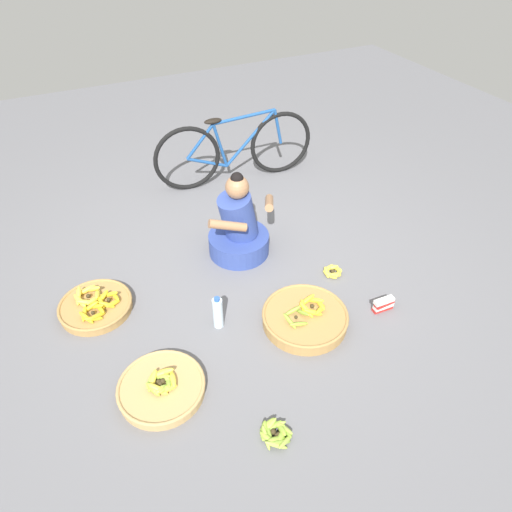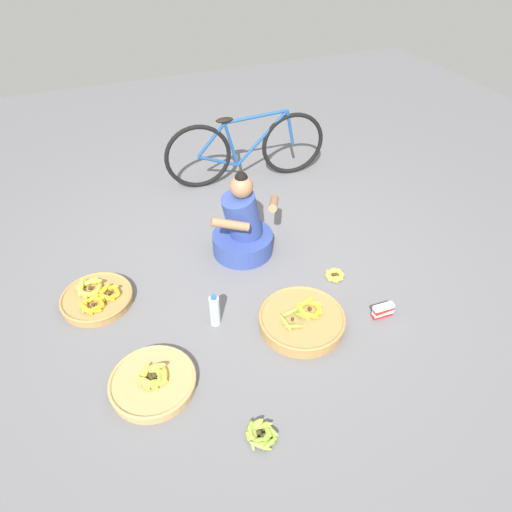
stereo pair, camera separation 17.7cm
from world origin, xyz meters
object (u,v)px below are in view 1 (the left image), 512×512
Objects in this scene: bicycle_leaning at (235,149)px; banana_basket_back_right at (96,306)px; water_bottle at (218,313)px; packet_carton_stack at (383,304)px; loose_bananas_front_right at (333,272)px; vendor_woman_front at (239,229)px; loose_bananas_near_bicycle at (275,433)px; banana_basket_front_left at (305,317)px; banana_basket_near_vendor at (161,387)px.

bicycle_leaning is 3.11× the size of banana_basket_back_right.
water_bottle reaches higher than packet_carton_stack.
bicycle_leaning reaches higher than loose_bananas_front_right.
banana_basket_back_right is at bearing -142.74° from bicycle_leaning.
banana_basket_back_right is at bearing -172.18° from vendor_woman_front.
loose_bananas_near_bicycle is (0.75, -1.48, -0.02)m from banana_basket_back_right.
water_bottle is at bearing -34.80° from banana_basket_back_right.
banana_basket_front_left is 1.57m from banana_basket_back_right.
loose_bananas_front_right is at bearing 103.18° from packet_carton_stack.
bicycle_leaning is at bearing 95.73° from packet_carton_stack.
water_bottle reaches higher than loose_bananas_front_right.
vendor_woman_front is 1.29m from banana_basket_back_right.
vendor_woman_front reaches higher than bicycle_leaning.
banana_basket_front_left reaches higher than packet_carton_stack.
vendor_woman_front is at bearing 95.67° from banana_basket_front_left.
bicycle_leaning reaches higher than banana_basket_front_left.
banana_basket_near_vendor is 0.66m from water_bottle.
bicycle_leaning is 9.49× the size of loose_bananas_front_right.
banana_basket_front_left reaches higher than loose_bananas_near_bicycle.
water_bottle is at bearing 88.50° from loose_bananas_near_bicycle.
banana_basket_near_vendor is (-1.02, -1.08, -0.20)m from vendor_woman_front.
packet_carton_stack is (1.18, -0.39, -0.07)m from water_bottle.
banana_basket_front_left is (-0.37, -2.11, -0.30)m from bicycle_leaning.
water_bottle is (-1.06, -0.11, 0.10)m from loose_bananas_front_right.
packet_carton_stack is (0.69, -1.11, -0.19)m from vendor_woman_front.
packet_carton_stack is at bearing -18.54° from water_bottle.
banana_basket_near_vendor is at bearing -123.78° from bicycle_leaning.
banana_basket_front_left is at bearing -99.98° from bicycle_leaning.
banana_basket_back_right reaches higher than packet_carton_stack.
banana_basket_front_left is at bearing -23.41° from water_bottle.
loose_bananas_near_bicycle is (-0.98, -2.80, -0.33)m from bicycle_leaning.
banana_basket_near_vendor is 0.77m from loose_bananas_near_bicycle.
bicycle_leaning reaches higher than banana_basket_near_vendor.
packet_carton_stack is (0.12, -0.51, 0.03)m from loose_bananas_front_right.
bicycle_leaning is at bearing 70.79° from loose_bananas_near_bicycle.
water_bottle reaches higher than banana_basket_front_left.
water_bottle is (-0.95, -1.86, -0.23)m from bicycle_leaning.
water_bottle is (0.02, 0.94, 0.10)m from loose_bananas_near_bicycle.
bicycle_leaning is 2.10m from water_bottle.
loose_bananas_near_bicycle is 0.95m from water_bottle.
bicycle_leaning is at bearing 93.51° from loose_bananas_front_right.
banana_basket_back_right is (-1.26, -0.17, -0.20)m from vendor_woman_front.
bicycle_leaning is at bearing 62.89° from water_bottle.
packet_carton_stack is (1.95, -0.94, 0.01)m from banana_basket_back_right.
packet_carton_stack is (0.23, -2.25, -0.30)m from bicycle_leaning.
vendor_woman_front is 0.87m from water_bottle.
loose_bananas_near_bicycle is 1.51m from loose_bananas_front_right.
vendor_woman_front is 1.24× the size of banana_basket_front_left.
banana_basket_near_vendor is 0.94m from banana_basket_back_right.
loose_bananas_near_bicycle is at bearing -109.21° from bicycle_leaning.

